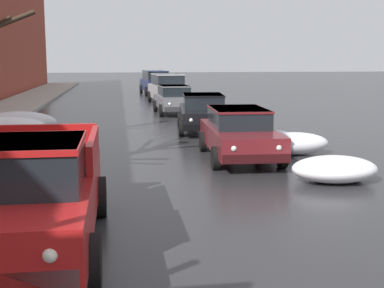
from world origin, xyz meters
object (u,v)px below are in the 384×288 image
Objects in this scene: sedan_grey_parked_far_down_block at (174,99)px; suv_silver_queued_behind_truck at (167,87)px; pickup_truck_red_approaching_near_lane at (26,194)px; sedan_black_parked_kerbside_mid at (203,112)px; suv_darkblue_at_far_intersection at (155,82)px; sedan_maroon_parked_kerbside_close at (239,132)px.

sedan_grey_parked_far_down_block is 0.89× the size of suv_silver_queued_behind_truck.
pickup_truck_red_approaching_near_lane is 19.39m from sedan_grey_parked_far_down_block.
sedan_black_parked_kerbside_mid is 20.46m from suv_darkblue_at_far_intersection.
suv_darkblue_at_far_intersection is (-0.20, 8.00, 0.00)m from suv_silver_queued_behind_truck.
sedan_maroon_parked_kerbside_close is 1.01× the size of sedan_black_parked_kerbside_mid.
suv_silver_queued_behind_truck is at bearing 80.17° from pickup_truck_red_approaching_near_lane.
sedan_grey_parked_far_down_block is at bearing 77.74° from pickup_truck_red_approaching_near_lane.
suv_silver_queued_behind_truck and suv_darkblue_at_far_intersection have the same top height.
suv_darkblue_at_far_intersection is at bearing 91.22° from sedan_maroon_parked_kerbside_close.
sedan_maroon_parked_kerbside_close is 26.20m from suv_darkblue_at_far_intersection.
suv_silver_queued_behind_truck is (0.19, 5.92, 0.24)m from sedan_grey_parked_far_down_block.
pickup_truck_red_approaching_near_lane is 1.07× the size of suv_darkblue_at_far_intersection.
sedan_maroon_parked_kerbside_close is 0.95× the size of suv_silver_queued_behind_truck.
suv_darkblue_at_far_intersection reaches higher than sedan_maroon_parked_kerbside_close.
pickup_truck_red_approaching_near_lane is 1.19× the size of sedan_black_parked_kerbside_mid.
pickup_truck_red_approaching_near_lane is at bearing -102.26° from sedan_grey_parked_far_down_block.
sedan_grey_parked_far_down_block is (-0.44, 6.54, -0.00)m from sedan_black_parked_kerbside_mid.
pickup_truck_red_approaching_near_lane is at bearing -97.12° from suv_darkblue_at_far_intersection.
sedan_grey_parked_far_down_block is at bearing 93.84° from sedan_black_parked_kerbside_mid.
pickup_truck_red_approaching_near_lane is at bearing -99.83° from suv_silver_queued_behind_truck.
sedan_black_parked_kerbside_mid is at bearing -86.16° from sedan_grey_parked_far_down_block.
sedan_black_parked_kerbside_mid is at bearing 69.84° from pickup_truck_red_approaching_near_lane.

